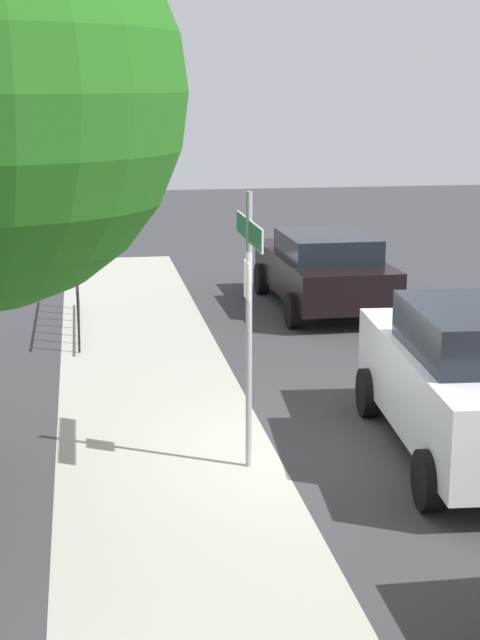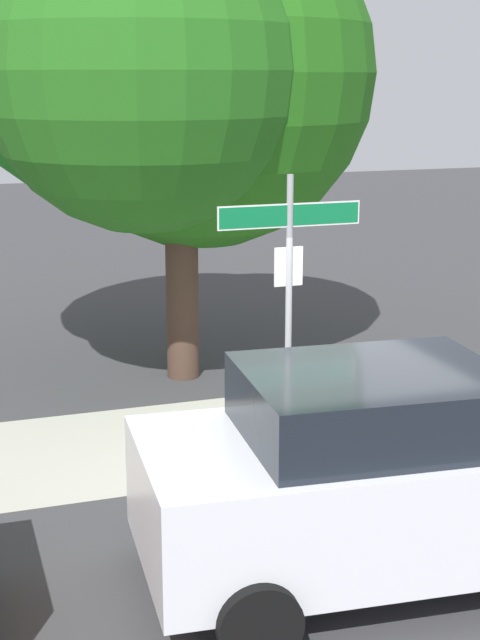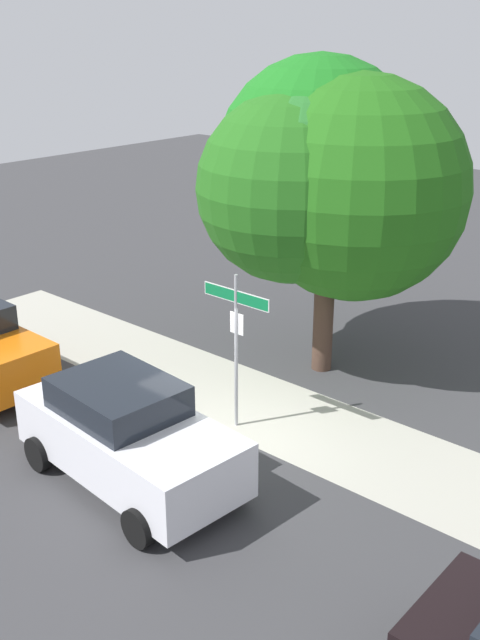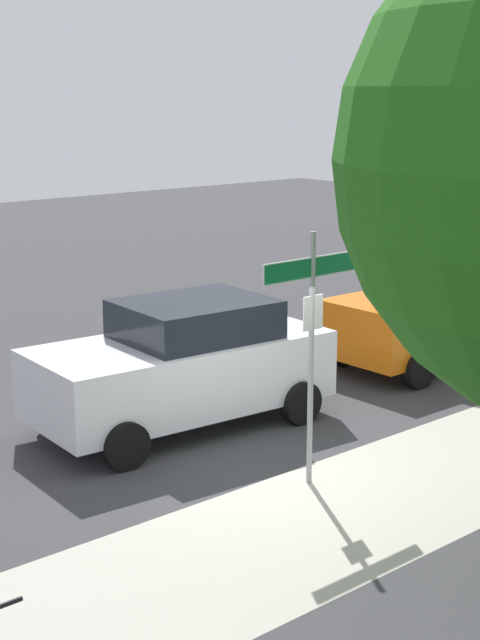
{
  "view_description": "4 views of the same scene",
  "coord_description": "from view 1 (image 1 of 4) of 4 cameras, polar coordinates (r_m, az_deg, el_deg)",
  "views": [
    {
      "loc": [
        -10.58,
        2.21,
        4.28
      ],
      "look_at": [
        0.21,
        0.43,
        1.63
      ],
      "focal_mm": 54.83,
      "sensor_mm": 36.0,
      "label": 1
    },
    {
      "loc": [
        -3.93,
        -8.92,
        4.16
      ],
      "look_at": [
        -0.81,
        0.25,
        1.68
      ],
      "focal_mm": 54.0,
      "sensor_mm": 36.0,
      "label": 2
    },
    {
      "loc": [
        8.53,
        -9.45,
        7.48
      ],
      "look_at": [
        -0.11,
        0.4,
        2.28
      ],
      "focal_mm": 42.22,
      "sensor_mm": 36.0,
      "label": 3
    },
    {
      "loc": [
        7.87,
        8.37,
        4.79
      ],
      "look_at": [
        0.35,
        -0.27,
        2.05
      ],
      "focal_mm": 54.4,
      "sensor_mm": 36.0,
      "label": 4
    }
  ],
  "objects": [
    {
      "name": "ground_plane",
      "position": [
        11.63,
        2.29,
        -8.0
      ],
      "size": [
        60.0,
        60.0,
        0.0
      ],
      "primitive_type": "plane",
      "color": "#38383A"
    },
    {
      "name": "street_sign",
      "position": [
        10.74,
        0.52,
        2.27
      ],
      "size": [
        1.59,
        0.07,
        3.16
      ],
      "color": "#9EA0A5",
      "rests_on": "ground_plane"
    },
    {
      "name": "iron_fence",
      "position": [
        17.66,
        -9.44,
        1.27
      ],
      "size": [
        3.82,
        0.04,
        1.07
      ],
      "color": "black",
      "rests_on": "ground_plane"
    },
    {
      "name": "sidewalk_strip",
      "position": [
        13.32,
        -4.97,
        -5.18
      ],
      "size": [
        24.0,
        2.6,
        0.0
      ],
      "primitive_type": "cube",
      "color": "#ABA89A",
      "rests_on": "ground_plane"
    },
    {
      "name": "car_white",
      "position": [
        11.7,
        13.7,
        -3.42
      ],
      "size": [
        4.47,
        2.39,
        1.85
      ],
      "rotation": [
        0.0,
        0.0,
        -0.08
      ],
      "color": "silver",
      "rests_on": "ground_plane"
    },
    {
      "name": "car_black",
      "position": [
        19.07,
        4.91,
        3.0
      ],
      "size": [
        4.41,
        2.12,
        1.5
      ],
      "rotation": [
        0.0,
        0.0,
        0.01
      ],
      "color": "black",
      "rests_on": "ground_plane"
    }
  ]
}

